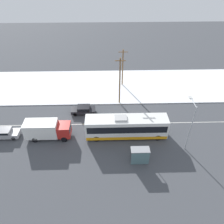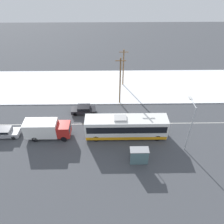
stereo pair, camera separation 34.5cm
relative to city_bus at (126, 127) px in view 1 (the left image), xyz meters
The scene contains 12 objects.
ground_plane 3.36m from the city_bus, 77.98° to the left, with size 120.00×120.00×0.00m, color #424449.
snow_lot 15.20m from the city_bus, 87.74° to the left, with size 80.00×13.48×0.12m.
lane_marking_center 3.36m from the city_bus, 77.98° to the left, with size 60.00×0.12×0.00m.
city_bus is the anchor object (origin of this frame).
box_truck 11.96m from the city_bus, behind, with size 6.75×2.30×2.93m.
sedan_car 9.16m from the city_bus, 140.18° to the left, with size 4.11×1.80×1.44m.
parked_car_near_truck 18.69m from the city_bus, behind, with size 4.52×1.80×1.41m.
pedestrian_at_stop 4.36m from the city_bus, 69.95° to the right, with size 0.58×0.26×1.61m.
bus_shelter 5.65m from the city_bus, 75.80° to the right, with size 2.48×1.20×2.40m.
streetlamp 9.21m from the city_bus, 16.77° to the right, with size 0.36×2.77×7.54m.
utility_pole_roadside 9.34m from the city_bus, 93.68° to the left, with size 1.80×0.24×8.93m.
utility_pole_snowlot 15.65m from the city_bus, 88.59° to the left, with size 1.80×0.24×7.73m.
Camera 1 is at (-3.42, -27.47, 23.52)m, focal length 35.00 mm.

